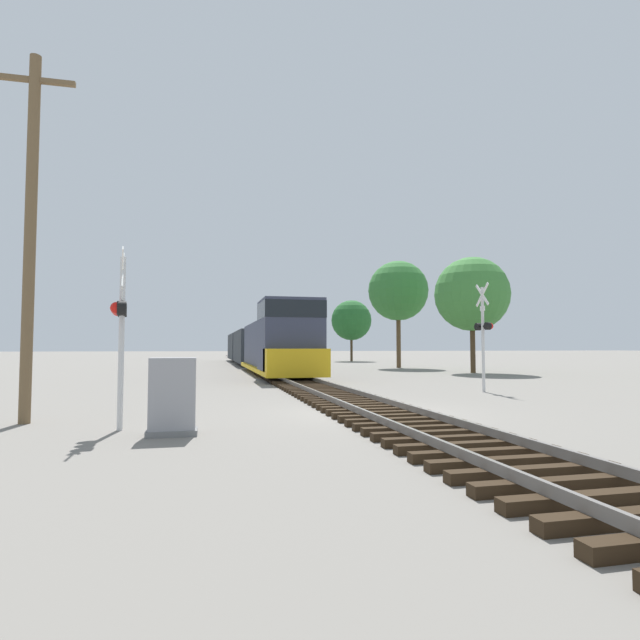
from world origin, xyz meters
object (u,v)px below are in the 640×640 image
relay_cabinet (173,397)px  tree_far_right (472,294)px  freight_train (256,347)px  tree_deep_background (351,320)px  crossing_signal_far (483,330)px  tree_mid_background (398,291)px  crossing_signal_near (120,318)px  utility_pole (30,230)px

relay_cabinet → tree_far_right: 28.07m
freight_train → tree_deep_background: tree_deep_background is taller
crossing_signal_far → tree_far_right: 15.32m
tree_far_right → tree_mid_background: (-1.83, 8.96, 1.16)m
crossing_signal_far → relay_cabinet: (-11.43, -7.29, -1.69)m
freight_train → crossing_signal_near: bearing=-100.6°
crossing_signal_far → tree_far_right: bearing=-28.9°
utility_pole → tree_deep_background: size_ratio=1.16×
freight_train → relay_cabinet: bearing=-98.4°
relay_cabinet → crossing_signal_far: bearing=32.5°
crossing_signal_far → utility_pole: 15.82m
utility_pole → freight_train: bearing=75.0°
relay_cabinet → tree_mid_background: bearing=60.4°
crossing_signal_far → tree_far_right: size_ratio=0.54×
crossing_signal_near → relay_cabinet: crossing_signal_near is taller
crossing_signal_near → tree_far_right: bearing=127.4°
crossing_signal_near → utility_pole: 3.46m
tree_mid_background → freight_train: bearing=159.4°
freight_train → tree_far_right: bearing=-44.6°
crossing_signal_far → utility_pole: utility_pole is taller
tree_mid_background → tree_deep_background: 19.88m
relay_cabinet → tree_mid_background: 34.40m
relay_cabinet → tree_far_right: tree_far_right is taller
freight_train → utility_pole: 32.79m
relay_cabinet → utility_pole: bearing=145.8°
crossing_signal_far → tree_far_right: tree_far_right is taller
freight_train → crossing_signal_near: freight_train is taller
utility_pole → crossing_signal_far: bearing=18.4°
utility_pole → tree_deep_background: bearing=65.0°
relay_cabinet → crossing_signal_near: bearing=143.1°
utility_pole → tree_mid_background: 33.89m
crossing_signal_near → utility_pole: utility_pole is taller
crossing_signal_near → relay_cabinet: (1.17, -0.88, -1.64)m
tree_far_right → tree_deep_background: tree_far_right is taller
freight_train → utility_pole: bearing=-105.0°
freight_train → utility_pole: utility_pole is taller
crossing_signal_far → tree_deep_background: size_ratio=0.57×
relay_cabinet → tree_far_right: bearing=47.8°
crossing_signal_near → tree_mid_background: 34.01m
relay_cabinet → tree_deep_background: bearing=69.5°
crossing_signal_far → tree_mid_background: (5.32, 22.19, 4.13)m
crossing_signal_near → tree_far_right: size_ratio=0.49×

